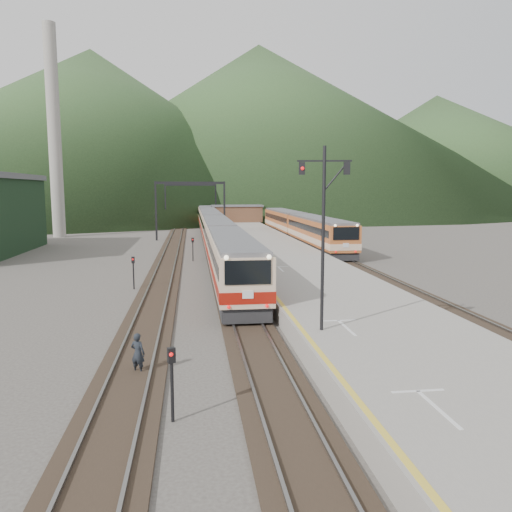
{
  "coord_description": "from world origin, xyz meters",
  "views": [
    {
      "loc": [
        -2.67,
        -14.0,
        6.83
      ],
      "look_at": [
        1.97,
        22.15,
        2.0
      ],
      "focal_mm": 35.0,
      "sensor_mm": 36.0,
      "label": 1
    }
  ],
  "objects": [
    {
      "name": "hill_c",
      "position": [
        110.0,
        210.0,
        25.0
      ],
      "size": [
        160.0,
        160.0,
        50.0
      ],
      "primitive_type": "cone",
      "color": "#294221",
      "rests_on": "ground"
    },
    {
      "name": "platform",
      "position": [
        5.6,
        38.0,
        0.5
      ],
      "size": [
        8.0,
        100.0,
        1.0
      ],
      "primitive_type": "cube",
      "color": "gray",
      "rests_on": "ground"
    },
    {
      "name": "hill_a",
      "position": [
        -40.0,
        190.0,
        30.0
      ],
      "size": [
        180.0,
        180.0,
        60.0
      ],
      "primitive_type": "cone",
      "color": "#294221",
      "rests_on": "ground"
    },
    {
      "name": "smokestack",
      "position": [
        -22.0,
        62.0,
        15.0
      ],
      "size": [
        1.8,
        1.8,
        30.0
      ],
      "primitive_type": "cylinder",
      "color": "#9E998E",
      "rests_on": "ground"
    },
    {
      "name": "hill_b",
      "position": [
        30.0,
        230.0,
        37.5
      ],
      "size": [
        220.0,
        220.0,
        75.0
      ],
      "primitive_type": "cone",
      "color": "#294221",
      "rests_on": "ground"
    },
    {
      "name": "ground",
      "position": [
        0.0,
        0.0,
        0.0
      ],
      "size": [
        400.0,
        400.0,
        0.0
      ],
      "primitive_type": "plane",
      "color": "#47423D",
      "rests_on": "ground"
    },
    {
      "name": "main_train",
      "position": [
        0.0,
        57.98,
        1.94
      ],
      "size": [
        2.8,
        96.11,
        3.42
      ],
      "color": "beige",
      "rests_on": "track_main"
    },
    {
      "name": "worker",
      "position": [
        -4.76,
        4.38,
        0.78
      ],
      "size": [
        0.67,
        0.59,
        1.56
      ],
      "primitive_type": "imported",
      "rotation": [
        0.0,
        0.0,
        2.68
      ],
      "color": "black",
      "rests_on": "ground"
    },
    {
      "name": "gantry_near",
      "position": [
        -2.85,
        55.0,
        5.59
      ],
      "size": [
        9.55,
        0.25,
        8.0
      ],
      "color": "black",
      "rests_on": "ground"
    },
    {
      "name": "second_train",
      "position": [
        11.5,
        51.28,
        2.08
      ],
      "size": [
        3.03,
        41.24,
        3.7
      ],
      "color": "#B25B2A",
      "rests_on": "track_second"
    },
    {
      "name": "station_shed",
      "position": [
        5.6,
        78.0,
        2.57
      ],
      "size": [
        9.4,
        4.4,
        3.1
      ],
      "color": "brown",
      "rests_on": "platform"
    },
    {
      "name": "gantry_far",
      "position": [
        -2.85,
        80.0,
        5.59
      ],
      "size": [
        9.55,
        0.25,
        8.0
      ],
      "color": "black",
      "rests_on": "ground"
    },
    {
      "name": "track_far",
      "position": [
        -5.0,
        40.0,
        0.07
      ],
      "size": [
        2.6,
        200.0,
        0.23
      ],
      "color": "black",
      "rests_on": "ground"
    },
    {
      "name": "signal_mast",
      "position": [
        2.66,
        5.84,
        5.6
      ],
      "size": [
        2.17,
        0.57,
        7.59
      ],
      "color": "black",
      "rests_on": "platform"
    },
    {
      "name": "track_second",
      "position": [
        11.5,
        40.0,
        0.07
      ],
      "size": [
        2.6,
        200.0,
        0.23
      ],
      "color": "black",
      "rests_on": "ground"
    },
    {
      "name": "short_signal_b",
      "position": [
        -2.64,
        34.15,
        1.46
      ],
      "size": [
        0.25,
        0.21,
        2.27
      ],
      "color": "black",
      "rests_on": "ground"
    },
    {
      "name": "track_main",
      "position": [
        0.0,
        40.0,
        0.07
      ],
      "size": [
        2.6,
        200.0,
        0.23
      ],
      "color": "black",
      "rests_on": "ground"
    },
    {
      "name": "short_signal_a",
      "position": [
        -3.33,
        0.24,
        1.46
      ],
      "size": [
        0.26,
        0.23,
        2.27
      ],
      "color": "black",
      "rests_on": "ground"
    },
    {
      "name": "short_signal_c",
      "position": [
        -6.75,
        20.82,
        1.46
      ],
      "size": [
        0.23,
        0.18,
        2.27
      ],
      "color": "black",
      "rests_on": "ground"
    }
  ]
}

